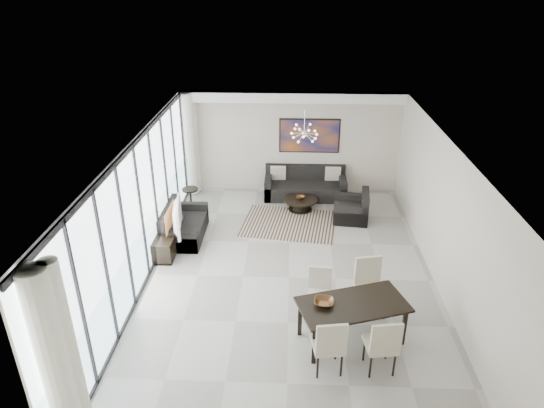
# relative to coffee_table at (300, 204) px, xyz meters

# --- Properties ---
(room_shell) EXTENTS (6.00, 9.00, 2.90)m
(room_shell) POSITION_rel_coffee_table_xyz_m (0.19, -3.20, 1.27)
(room_shell) COLOR #A8A39B
(room_shell) RESTS_ON ground
(window_wall) EXTENTS (0.37, 8.95, 2.90)m
(window_wall) POSITION_rel_coffee_table_xyz_m (-3.12, -3.20, 1.29)
(window_wall) COLOR silver
(window_wall) RESTS_ON floor
(soffit) EXTENTS (5.98, 0.40, 0.26)m
(soffit) POSITION_rel_coffee_table_xyz_m (-0.27, 1.10, 2.59)
(soffit) COLOR white
(soffit) RESTS_ON room_shell
(painting) EXTENTS (1.68, 0.04, 0.98)m
(painting) POSITION_rel_coffee_table_xyz_m (0.23, 1.27, 1.47)
(painting) COLOR #A95017
(painting) RESTS_ON room_shell
(chandelier) EXTENTS (0.66, 0.66, 0.71)m
(chandelier) POSITION_rel_coffee_table_xyz_m (0.03, -0.70, 2.17)
(chandelier) COLOR silver
(chandelier) RESTS_ON room_shell
(rug) EXTENTS (2.51, 2.06, 0.01)m
(rug) POSITION_rel_coffee_table_xyz_m (-0.28, -0.80, -0.17)
(rug) COLOR black
(rug) RESTS_ON floor
(coffee_table) EXTENTS (0.91, 0.91, 0.32)m
(coffee_table) POSITION_rel_coffee_table_xyz_m (0.00, 0.00, 0.00)
(coffee_table) COLOR black
(coffee_table) RESTS_ON floor
(bowl_coffee) EXTENTS (0.27, 0.27, 0.08)m
(bowl_coffee) POSITION_rel_coffee_table_xyz_m (-0.00, 0.01, 0.18)
(bowl_coffee) COLOR brown
(bowl_coffee) RESTS_ON coffee_table
(sofa_main) EXTENTS (2.26, 0.93, 0.82)m
(sofa_main) POSITION_rel_coffee_table_xyz_m (0.15, 0.88, 0.10)
(sofa_main) COLOR black
(sofa_main) RESTS_ON floor
(loveseat) EXTENTS (0.88, 1.57, 0.78)m
(loveseat) POSITION_rel_coffee_table_xyz_m (-2.81, -1.58, 0.09)
(loveseat) COLOR black
(loveseat) RESTS_ON floor
(armchair) EXTENTS (0.96, 1.00, 0.77)m
(armchair) POSITION_rel_coffee_table_xyz_m (1.32, -0.49, 0.08)
(armchair) COLOR black
(armchair) RESTS_ON floor
(side_table) EXTENTS (0.43, 0.43, 0.59)m
(side_table) POSITION_rel_coffee_table_xyz_m (-2.92, -0.06, 0.22)
(side_table) COLOR black
(side_table) RESTS_ON floor
(tv_console) EXTENTS (0.43, 1.53, 0.48)m
(tv_console) POSITION_rel_coffee_table_xyz_m (-3.03, -2.10, 0.06)
(tv_console) COLOR black
(tv_console) RESTS_ON floor
(television) EXTENTS (0.36, 1.15, 0.66)m
(television) POSITION_rel_coffee_table_xyz_m (-2.87, -2.11, 0.63)
(television) COLOR gray
(television) RESTS_ON tv_console
(dining_table) EXTENTS (2.01, 1.43, 0.76)m
(dining_table) POSITION_rel_coffee_table_xyz_m (0.81, -5.01, 0.49)
(dining_table) COLOR black
(dining_table) RESTS_ON floor
(dining_chair_sw) EXTENTS (0.55, 0.55, 1.05)m
(dining_chair_sw) POSITION_rel_coffee_table_xyz_m (0.38, -5.82, 0.42)
(dining_chair_sw) COLOR #B9B199
(dining_chair_sw) RESTS_ON floor
(dining_chair_se) EXTENTS (0.54, 0.54, 1.05)m
(dining_chair_se) POSITION_rel_coffee_table_xyz_m (1.20, -5.78, 0.42)
(dining_chair_se) COLOR #B9B199
(dining_chair_se) RESTS_ON floor
(dining_chair_nw) EXTENTS (0.46, 0.46, 0.91)m
(dining_chair_nw) POSITION_rel_coffee_table_xyz_m (0.30, -4.26, 0.34)
(dining_chair_nw) COLOR #B9B199
(dining_chair_nw) RESTS_ON floor
(dining_chair_ne) EXTENTS (0.59, 0.59, 1.09)m
(dining_chair_ne) POSITION_rel_coffee_table_xyz_m (1.21, -4.17, 0.45)
(dining_chair_ne) COLOR #B9B199
(dining_chair_ne) RESTS_ON floor
(bowl_dining) EXTENTS (0.36, 0.36, 0.08)m
(bowl_dining) POSITION_rel_coffee_table_xyz_m (0.32, -5.05, 0.62)
(bowl_dining) COLOR brown
(bowl_dining) RESTS_ON dining_table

